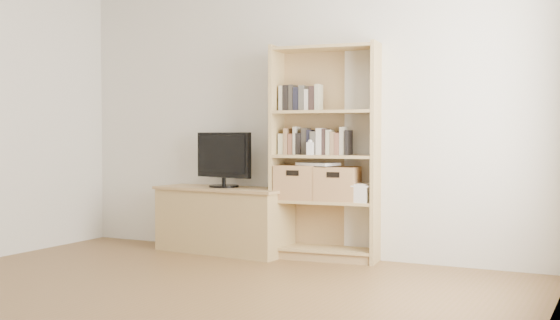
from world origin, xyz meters
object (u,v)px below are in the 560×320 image
Objects in this scene: baby_monitor at (310,149)px; basket_right at (338,184)px; bookshelf at (325,152)px; basket_left at (298,182)px; laptop at (318,164)px; television at (224,160)px; tv_stand at (224,221)px.

baby_monitor is 0.38m from basket_right.
basket_left is at bearing -178.81° from bookshelf.
basket_left is 0.24m from laptop.
baby_monitor is at bearing 10.55° from television.
basket_right is at bearing -2.60° from bookshelf.
basket_left is at bearing 7.96° from tv_stand.
basket_left is at bearing 179.07° from basket_right.
bookshelf reaches higher than tv_stand.
basket_left reaches higher than basket_right.
baby_monitor is at bearing -135.00° from bookshelf.
television reaches higher than baby_monitor.
bookshelf is at bearing 41.78° from baby_monitor.
laptop is at bearing 8.18° from tv_stand.
tv_stand is 1.96× the size of television.
laptop is (0.91, 0.05, -0.02)m from television.
tv_stand is 1.16m from bookshelf.
laptop is (0.91, 0.05, 0.53)m from tv_stand.
bookshelf reaches higher than basket_left.
television is at bearing 175.68° from basket_left.
baby_monitor is 0.34m from basket_left.
basket_right is at bearing 22.50° from laptop.
tv_stand is 1.05m from laptop.
bookshelf is 5.26× the size of basket_right.
television is at bearing 177.28° from basket_right.
bookshelf is 5.11× the size of basket_left.
tv_stand is 1.10m from baby_monitor.
tv_stand is at bearing 178.30° from bookshelf.
television is (0.00, 0.00, 0.56)m from tv_stand.
bookshelf is at bearing -0.45° from basket_left.
bookshelf reaches higher than basket_right.
basket_right is at bearing 8.85° from tv_stand.
laptop reaches higher than tv_stand.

